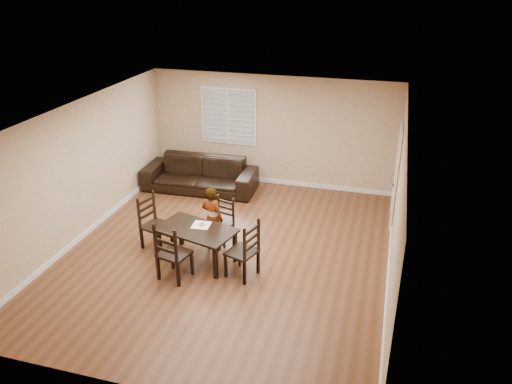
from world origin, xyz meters
TOP-DOWN VIEW (x-y plane):
  - ground at (0.00, 0.00)m, footprint 7.00×7.00m
  - room at (0.04, 0.18)m, footprint 6.04×7.04m
  - dining_table at (-0.45, -0.40)m, footprint 1.57×1.13m
  - chair_near at (-0.22, 0.48)m, footprint 0.50×0.48m
  - chair_far at (-0.64, -1.15)m, footprint 0.59×0.56m
  - chair_left at (-1.51, -0.12)m, footprint 0.56×0.59m
  - chair_right at (0.62, -0.69)m, footprint 0.59×0.61m
  - child at (-0.32, 0.10)m, footprint 0.54×0.43m
  - napkin at (-0.41, -0.25)m, footprint 0.35×0.35m
  - donut at (-0.39, -0.25)m, footprint 0.11×0.11m
  - sofa at (-1.58, 2.62)m, footprint 2.74×1.15m

SIDE VIEW (x-z plane):
  - ground at x=0.00m, z-range 0.00..0.00m
  - sofa at x=-1.58m, z-range 0.00..0.79m
  - chair_near at x=-0.22m, z-range -0.04..0.87m
  - chair_left at x=-1.51m, z-range -0.05..1.01m
  - chair_right at x=0.62m, z-range -0.05..1.04m
  - chair_far at x=-0.64m, z-range -0.05..1.05m
  - dining_table at x=-0.45m, z-range 0.24..0.90m
  - child at x=-0.32m, z-range 0.00..1.29m
  - napkin at x=-0.41m, z-range 0.66..0.67m
  - donut at x=-0.39m, z-range 0.67..0.71m
  - room at x=0.04m, z-range 0.45..3.17m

